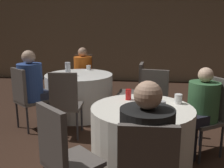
{
  "coord_description": "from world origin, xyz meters",
  "views": [
    {
      "loc": [
        -0.14,
        -2.46,
        1.53
      ],
      "look_at": [
        -0.53,
        0.61,
        0.83
      ],
      "focal_mm": 40.0,
      "sensor_mm": 36.0,
      "label": 1
    }
  ],
  "objects": [
    {
      "name": "chair_far_southwest",
      "position": [
        -1.88,
        0.94,
        0.56
      ],
      "size": [
        0.56,
        0.56,
        0.95
      ],
      "rotation": [
        0.0,
        0.0,
        -0.66
      ],
      "color": "#59514C",
      "rests_on": "ground_plane"
    },
    {
      "name": "person_blue_shirt",
      "position": [
        -1.78,
        1.06,
        0.62
      ],
      "size": [
        0.48,
        0.5,
        1.21
      ],
      "rotation": [
        0.0,
        0.0,
        -0.66
      ],
      "color": "#33384C",
      "rests_on": "ground_plane"
    },
    {
      "name": "chair_near_northeast",
      "position": [
        0.66,
        0.53,
        0.56
      ],
      "size": [
        0.55,
        0.55,
        0.95
      ],
      "rotation": [
        0.0,
        0.0,
        -4.13
      ],
      "color": "#59514C",
      "rests_on": "ground_plane"
    },
    {
      "name": "person_black_shirt",
      "position": [
        -0.1,
        -0.78,
        0.62
      ],
      "size": [
        0.38,
        0.53,
        1.19
      ],
      "rotation": [
        0.0,
        0.0,
        0.04
      ],
      "color": "black",
      "rests_on": "ground_plane"
    },
    {
      "name": "cup_far",
      "position": [
        -1.18,
        2.2,
        0.77
      ],
      "size": [
        0.09,
        0.09,
        0.09
      ],
      "color": "white",
      "rests_on": "table_far"
    },
    {
      "name": "chair_far_south",
      "position": [
        -1.19,
        0.72,
        0.56
      ],
      "size": [
        0.43,
        0.43,
        0.95
      ],
      "rotation": [
        0.0,
        0.0,
        0.06
      ],
      "color": "#59514C",
      "rests_on": "ground_plane"
    },
    {
      "name": "chair_far_east",
      "position": [
        -0.25,
        1.66,
        0.56
      ],
      "size": [
        0.43,
        0.43,
        0.95
      ],
      "rotation": [
        0.0,
        0.0,
        1.5
      ],
      "color": "#59514C",
      "rests_on": "ground_plane"
    },
    {
      "name": "table_far",
      "position": [
        -1.26,
        1.73,
        0.36
      ],
      "size": [
        1.18,
        1.18,
        0.73
      ],
      "color": "white",
      "rests_on": "ground_plane"
    },
    {
      "name": "chair_far_north",
      "position": [
        -1.42,
        2.73,
        0.56
      ],
      "size": [
        0.46,
        0.46,
        0.95
      ],
      "rotation": [
        0.0,
        0.0,
        -2.98
      ],
      "color": "#59514C",
      "rests_on": "ground_plane"
    },
    {
      "name": "cup_near",
      "position": [
        0.25,
        0.19,
        0.78
      ],
      "size": [
        0.08,
        0.08,
        0.1
      ],
      "color": "white",
      "rests_on": "table_near"
    },
    {
      "name": "pizza_plate_near",
      "position": [
        -0.2,
        -0.04,
        0.74
      ],
      "size": [
        0.2,
        0.2,
        0.02
      ],
      "color": "white",
      "rests_on": "table_near"
    },
    {
      "name": "person_green_jacket",
      "position": [
        0.52,
        0.44,
        0.56
      ],
      "size": [
        0.5,
        0.47,
        1.09
      ],
      "rotation": [
        0.0,
        0.0,
        -4.13
      ],
      "color": "black",
      "rests_on": "ground_plane"
    },
    {
      "name": "soda_can_red",
      "position": [
        -0.3,
        0.27,
        0.79
      ],
      "size": [
        0.07,
        0.07,
        0.12
      ],
      "color": "red",
      "rests_on": "table_near"
    },
    {
      "name": "person_orange_shirt",
      "position": [
        -1.39,
        2.57,
        0.58
      ],
      "size": [
        0.41,
        0.53,
        1.12
      ],
      "rotation": [
        0.0,
        0.0,
        -2.98
      ],
      "color": "#282828",
      "rests_on": "ground_plane"
    },
    {
      "name": "wall_back",
      "position": [
        0.0,
        4.75,
        1.4
      ],
      "size": [
        16.0,
        0.06,
        2.8
      ],
      "color": "gray",
      "rests_on": "ground_plane"
    },
    {
      "name": "chair_near_north",
      "position": [
        0.02,
        0.95,
        0.56
      ],
      "size": [
        0.46,
        0.46,
        0.95
      ],
      "rotation": [
        0.0,
        0.0,
        -3.3
      ],
      "color": "#59514C",
      "rests_on": "ground_plane"
    },
    {
      "name": "soda_can_silver",
      "position": [
        0.05,
        -0.15,
        0.79
      ],
      "size": [
        0.07,
        0.07,
        0.12
      ],
      "color": "silver",
      "rests_on": "table_near"
    },
    {
      "name": "table_near",
      "position": [
        -0.13,
        0.01,
        0.36
      ],
      "size": [
        1.06,
        1.06,
        0.73
      ],
      "color": "white",
      "rests_on": "ground_plane"
    },
    {
      "name": "bottle_far",
      "position": [
        -1.41,
        1.59,
        0.84
      ],
      "size": [
        0.09,
        0.09,
        0.23
      ],
      "color": "silver",
      "rests_on": "table_far"
    },
    {
      "name": "chair_near_southwest",
      "position": [
        -0.76,
        -0.71,
        0.56
      ],
      "size": [
        0.56,
        0.56,
        0.95
      ],
      "rotation": [
        0.0,
        0.0,
        -0.72
      ],
      "color": "#59514C",
      "rests_on": "ground_plane"
    }
  ]
}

